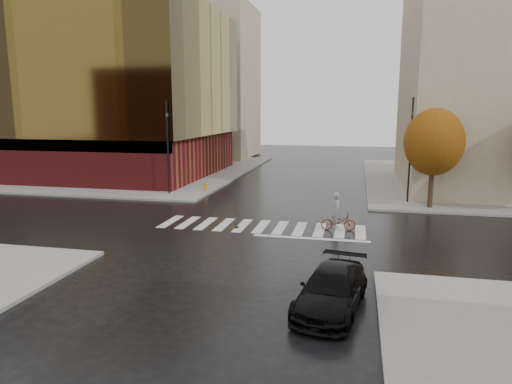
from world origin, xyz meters
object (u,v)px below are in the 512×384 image
sedan (332,289)px  traffic_light_nw (168,141)px  traffic_light_ne (411,143)px  cyclist (338,218)px  fire_hydrant (206,186)px

sedan → traffic_light_nw: traffic_light_nw is taller
traffic_light_nw → traffic_light_ne: traffic_light_ne is taller
traffic_light_ne → cyclist: bearing=76.3°
traffic_light_nw → traffic_light_ne: bearing=102.5°
cyclist → traffic_light_nw: 15.61m
sedan → traffic_light_nw: 22.59m
cyclist → traffic_light_nw: bearing=53.9°
cyclist → traffic_light_ne: (4.48, 8.38, 3.53)m
sedan → traffic_light_nw: (-13.39, 17.86, 3.49)m
traffic_light_nw → fire_hydrant: traffic_light_nw is taller
cyclist → traffic_light_ne: traffic_light_ne is taller
traffic_light_ne → sedan: bearing=91.6°
cyclist → fire_hydrant: size_ratio=3.07×
cyclist → fire_hydrant: (-10.76, 9.38, -0.19)m
cyclist → fire_hydrant: bearing=43.1°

